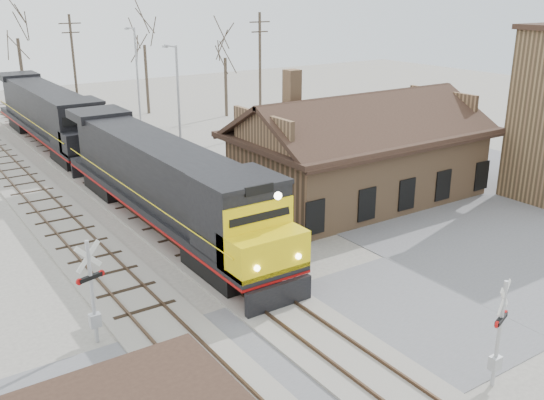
% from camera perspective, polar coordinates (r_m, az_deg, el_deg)
% --- Properties ---
extents(ground, '(140.00, 140.00, 0.00)m').
position_cam_1_polar(ground, '(22.43, 5.42, -13.56)').
color(ground, '#A6A096').
rests_on(ground, ground).
extents(road, '(60.00, 9.00, 0.03)m').
position_cam_1_polar(road, '(22.42, 5.42, -13.53)').
color(road, '#5C5C61').
rests_on(road, ground).
extents(parking_lot, '(22.00, 26.00, 0.03)m').
position_cam_1_polar(parking_lot, '(37.39, 23.22, -1.33)').
color(parking_lot, '#5C5C61').
rests_on(parking_lot, ground).
extents(track_main, '(3.40, 90.00, 0.24)m').
position_cam_1_polar(track_main, '(34.05, -10.73, -1.92)').
color(track_main, '#A6A096').
rests_on(track_main, ground).
extents(track_siding, '(3.40, 90.00, 0.24)m').
position_cam_1_polar(track_siding, '(32.71, -17.96, -3.44)').
color(track_siding, '#A6A096').
rests_on(track_siding, ground).
extents(depot, '(15.20, 9.31, 7.90)m').
position_cam_1_polar(depot, '(37.13, 8.19, 3.79)').
color(depot, '#896546').
rests_on(depot, ground).
extents(locomotive_lead, '(3.29, 22.01, 4.89)m').
position_cam_1_polar(locomotive_lead, '(31.93, -9.91, 1.47)').
color(locomotive_lead, black).
rests_on(locomotive_lead, ground).
extents(locomotive_trailing, '(3.29, 22.01, 4.63)m').
position_cam_1_polar(locomotive_trailing, '(52.54, -20.17, 7.49)').
color(locomotive_trailing, black).
rests_on(locomotive_trailing, ground).
extents(crossbuck_near, '(1.03, 0.42, 3.75)m').
position_cam_1_polar(crossbuck_near, '(20.74, 20.55, -12.01)').
color(crossbuck_near, '#A5A8AD').
rests_on(crossbuck_near, ground).
extents(crossbuck_far, '(1.12, 0.39, 3.99)m').
position_cam_1_polar(crossbuck_far, '(22.56, -16.54, -8.63)').
color(crossbuck_far, '#A5A8AD').
rests_on(crossbuck_far, ground).
extents(streetlight_b, '(0.25, 2.04, 8.65)m').
position_cam_1_polar(streetlight_b, '(42.69, -8.87, 9.12)').
color(streetlight_b, '#A5A8AD').
rests_on(streetlight_b, ground).
extents(streetlight_c, '(0.25, 2.04, 9.21)m').
position_cam_1_polar(streetlight_c, '(54.30, -12.60, 11.29)').
color(streetlight_c, '#A5A8AD').
rests_on(streetlight_c, ground).
extents(utility_pole_b, '(2.00, 0.24, 10.12)m').
position_cam_1_polar(utility_pole_b, '(60.04, -18.09, 11.67)').
color(utility_pole_b, '#382D23').
rests_on(utility_pole_b, ground).
extents(utility_pole_c, '(2.00, 0.24, 10.41)m').
position_cam_1_polar(utility_pole_c, '(53.54, -1.14, 11.94)').
color(utility_pole_c, '#382D23').
rests_on(utility_pole_c, ground).
extents(tree_c, '(5.16, 5.16, 12.64)m').
position_cam_1_polar(tree_c, '(65.64, -22.98, 14.96)').
color(tree_c, '#382D23').
rests_on(tree_c, ground).
extents(tree_d, '(4.63, 4.63, 11.35)m').
position_cam_1_polar(tree_d, '(64.13, -11.99, 15.11)').
color(tree_d, '#382D23').
rests_on(tree_d, ground).
extents(tree_e, '(3.88, 3.88, 9.51)m').
position_cam_1_polar(tree_e, '(61.67, -4.45, 14.07)').
color(tree_e, '#382D23').
rests_on(tree_e, ground).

